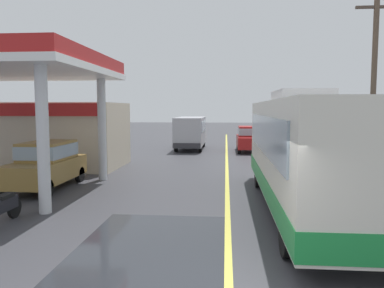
{
  "coord_description": "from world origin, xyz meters",
  "views": [
    {
      "loc": [
        -0.07,
        -6.2,
        3.1
      ],
      "look_at": [
        -1.5,
        10.0,
        1.6
      ],
      "focal_mm": 35.99,
      "sensor_mm": 36.0,
      "label": 1
    }
  ],
  "objects_px": {
    "coach_bus_main": "(306,154)",
    "motorcycle_parked_forecourt": "(2,208)",
    "pedestrian_near_pump": "(35,167)",
    "car_trailing_behind_bus": "(249,138)",
    "minibus_opposing_lane": "(191,130)",
    "car_at_pump": "(47,162)"
  },
  "relations": [
    {
      "from": "coach_bus_main",
      "to": "motorcycle_parked_forecourt",
      "type": "bearing_deg",
      "value": -165.35
    },
    {
      "from": "car_at_pump",
      "to": "motorcycle_parked_forecourt",
      "type": "bearing_deg",
      "value": -78.42
    },
    {
      "from": "coach_bus_main",
      "to": "car_at_pump",
      "type": "xyz_separation_m",
      "value": [
        -9.35,
        2.4,
        -0.71
      ]
    },
    {
      "from": "minibus_opposing_lane",
      "to": "motorcycle_parked_forecourt",
      "type": "bearing_deg",
      "value": -99.5
    },
    {
      "from": "coach_bus_main",
      "to": "minibus_opposing_lane",
      "type": "bearing_deg",
      "value": 106.31
    },
    {
      "from": "coach_bus_main",
      "to": "car_at_pump",
      "type": "distance_m",
      "value": 9.68
    },
    {
      "from": "minibus_opposing_lane",
      "to": "motorcycle_parked_forecourt",
      "type": "distance_m",
      "value": 19.98
    },
    {
      "from": "coach_bus_main",
      "to": "motorcycle_parked_forecourt",
      "type": "distance_m",
      "value": 8.78
    },
    {
      "from": "motorcycle_parked_forecourt",
      "to": "car_trailing_behind_bus",
      "type": "height_order",
      "value": "car_trailing_behind_bus"
    },
    {
      "from": "coach_bus_main",
      "to": "car_trailing_behind_bus",
      "type": "height_order",
      "value": "coach_bus_main"
    },
    {
      "from": "pedestrian_near_pump",
      "to": "coach_bus_main",
      "type": "bearing_deg",
      "value": -10.42
    },
    {
      "from": "car_at_pump",
      "to": "coach_bus_main",
      "type": "bearing_deg",
      "value": -14.38
    },
    {
      "from": "car_at_pump",
      "to": "car_trailing_behind_bus",
      "type": "distance_m",
      "value": 16.23
    },
    {
      "from": "coach_bus_main",
      "to": "car_trailing_behind_bus",
      "type": "xyz_separation_m",
      "value": [
        -0.75,
        16.16,
        -0.71
      ]
    },
    {
      "from": "minibus_opposing_lane",
      "to": "car_trailing_behind_bus",
      "type": "relative_size",
      "value": 1.46
    },
    {
      "from": "coach_bus_main",
      "to": "pedestrian_near_pump",
      "type": "distance_m",
      "value": 9.69
    },
    {
      "from": "coach_bus_main",
      "to": "minibus_opposing_lane",
      "type": "distance_m",
      "value": 18.22
    },
    {
      "from": "minibus_opposing_lane",
      "to": "pedestrian_near_pump",
      "type": "bearing_deg",
      "value": -105.58
    },
    {
      "from": "minibus_opposing_lane",
      "to": "motorcycle_parked_forecourt",
      "type": "relative_size",
      "value": 3.41
    },
    {
      "from": "coach_bus_main",
      "to": "motorcycle_parked_forecourt",
      "type": "xyz_separation_m",
      "value": [
        -8.41,
        -2.2,
        -1.28
      ]
    },
    {
      "from": "minibus_opposing_lane",
      "to": "car_at_pump",
      "type": "bearing_deg",
      "value": -105.68
    },
    {
      "from": "car_at_pump",
      "to": "motorcycle_parked_forecourt",
      "type": "distance_m",
      "value": 4.73
    }
  ]
}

